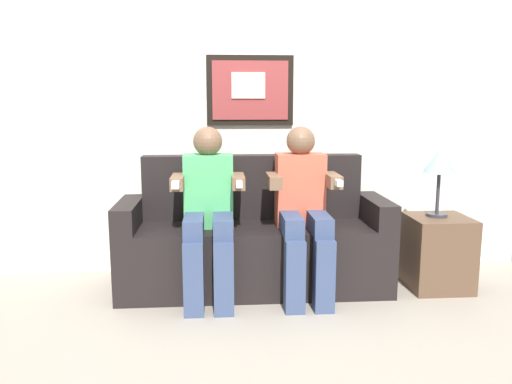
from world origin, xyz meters
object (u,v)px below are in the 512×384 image
couch (254,243)px  table_lamp (440,164)px  side_table_right (437,252)px  person_on_left (208,207)px  person_on_right (303,206)px

couch → table_lamp: (1.24, -0.08, 0.55)m
couch → side_table_right: bearing=-4.8°
side_table_right → person_on_left: bearing=-177.7°
person_on_left → person_on_right: (0.61, 0.00, -0.00)m
person_on_right → side_table_right: (0.95, 0.06, -0.36)m
person_on_left → side_table_right: bearing=2.3°
side_table_right → table_lamp: 0.61m
side_table_right → couch: bearing=175.2°
person_on_right → couch: bearing=151.4°
person_on_right → person_on_left: bearing=-180.0°
person_on_right → table_lamp: (0.94, 0.08, 0.25)m
person_on_left → person_on_right: same height
person_on_right → side_table_right: 1.02m
table_lamp → person_on_left: bearing=-176.9°
couch → table_lamp: bearing=-3.8°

